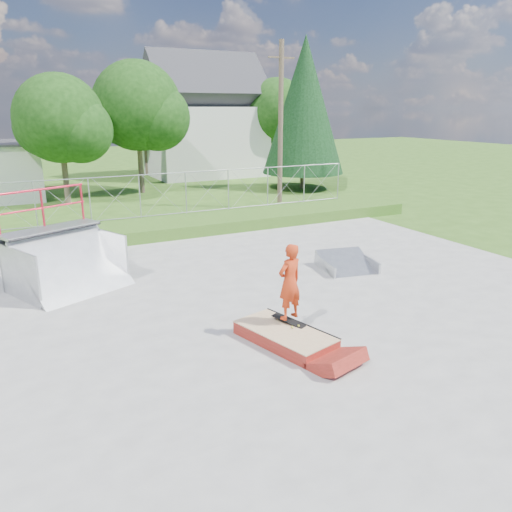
{
  "coord_description": "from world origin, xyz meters",
  "views": [
    {
      "loc": [
        -4.99,
        -9.89,
        4.89
      ],
      "look_at": [
        0.81,
        1.5,
        1.1
      ],
      "focal_mm": 35.0,
      "sensor_mm": 36.0,
      "label": 1
    }
  ],
  "objects_px": {
    "grind_box": "(285,337)",
    "quarter_pipe": "(67,242)",
    "skater": "(290,285)",
    "flat_bank_ramp": "(347,263)"
  },
  "relations": [
    {
      "from": "grind_box",
      "to": "quarter_pipe",
      "type": "relative_size",
      "value": 0.89
    },
    {
      "from": "grind_box",
      "to": "skater",
      "type": "distance_m",
      "value": 1.12
    },
    {
      "from": "grind_box",
      "to": "skater",
      "type": "bearing_deg",
      "value": 31.45
    },
    {
      "from": "grind_box",
      "to": "flat_bank_ramp",
      "type": "relative_size",
      "value": 1.48
    },
    {
      "from": "quarter_pipe",
      "to": "skater",
      "type": "bearing_deg",
      "value": -78.48
    },
    {
      "from": "grind_box",
      "to": "quarter_pipe",
      "type": "distance_m",
      "value": 6.85
    },
    {
      "from": "flat_bank_ramp",
      "to": "skater",
      "type": "height_order",
      "value": "skater"
    },
    {
      "from": "flat_bank_ramp",
      "to": "skater",
      "type": "relative_size",
      "value": 0.96
    },
    {
      "from": "grind_box",
      "to": "flat_bank_ramp",
      "type": "xyz_separation_m",
      "value": [
        4.32,
        3.56,
        0.07
      ]
    },
    {
      "from": "quarter_pipe",
      "to": "skater",
      "type": "distance_m",
      "value": 6.67
    }
  ]
}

